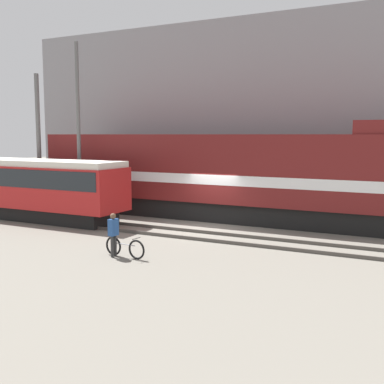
{
  "coord_description": "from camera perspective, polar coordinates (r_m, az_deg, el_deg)",
  "views": [
    {
      "loc": [
        9.76,
        -20.21,
        4.4
      ],
      "look_at": [
        -0.17,
        -0.89,
        1.8
      ],
      "focal_mm": 45.0,
      "sensor_mm": 36.0,
      "label": 1
    }
  ],
  "objects": [
    {
      "name": "track_far",
      "position": [
        25.2,
        3.98,
        -3.09
      ],
      "size": [
        60.0,
        1.51,
        0.14
      ],
      "color": "#47423D",
      "rests_on": "ground"
    },
    {
      "name": "freight_locomotive",
      "position": [
        25.1,
        3.0,
        2.08
      ],
      "size": [
        20.14,
        3.04,
        5.01
      ],
      "color": "black",
      "rests_on": "ground"
    },
    {
      "name": "streetcar",
      "position": [
        25.96,
        -17.53,
        0.71
      ],
      "size": [
        9.59,
        2.54,
        3.11
      ],
      "color": "black",
      "rests_on": "ground"
    },
    {
      "name": "ground_plane",
      "position": [
        22.87,
        1.39,
        -4.27
      ],
      "size": [
        120.0,
        120.0,
        0.0
      ],
      "primitive_type": "plane",
      "color": "slate"
    },
    {
      "name": "bicycle",
      "position": [
        17.57,
        -7.97,
        -6.54
      ],
      "size": [
        1.79,
        0.44,
        0.77
      ],
      "color": "black",
      "rests_on": "ground"
    },
    {
      "name": "track_near",
      "position": [
        21.21,
        -0.84,
        -4.96
      ],
      "size": [
        60.0,
        1.51,
        0.14
      ],
      "color": "#47423D",
      "rests_on": "ground"
    },
    {
      "name": "utility_pole_center",
      "position": [
        27.01,
        -13.3,
        7.19
      ],
      "size": [
        0.21,
        0.21,
        9.32
      ],
      "color": "#595959",
      "rests_on": "ground"
    },
    {
      "name": "utility_pole_left",
      "position": [
        29.0,
        -17.71,
        5.53
      ],
      "size": [
        0.25,
        0.25,
        7.81
      ],
      "color": "#595959",
      "rests_on": "ground"
    },
    {
      "name": "person",
      "position": [
        17.59,
        -9.31,
        -4.54
      ],
      "size": [
        0.25,
        0.38,
        1.6
      ],
      "color": "#333333",
      "rests_on": "ground"
    },
    {
      "name": "building_backdrop",
      "position": [
        30.98,
        8.91,
        8.89
      ],
      "size": [
        31.53,
        6.0,
        11.11
      ],
      "color": "gray",
      "rests_on": "ground"
    }
  ]
}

